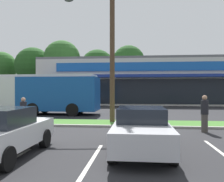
# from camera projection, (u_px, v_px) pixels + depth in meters

# --- Properties ---
(grass_median) EXTENTS (56.00, 2.20, 0.12)m
(grass_median) POSITION_uv_depth(u_px,v_px,m) (61.00, 122.00, 14.59)
(grass_median) COLOR #427A2D
(grass_median) RESTS_ON ground_plane
(curb_lip) EXTENTS (56.00, 0.24, 0.12)m
(curb_lip) POSITION_uv_depth(u_px,v_px,m) (54.00, 125.00, 13.38)
(curb_lip) COLOR #99968C
(curb_lip) RESTS_ON ground_plane
(parking_stripe_3) EXTENTS (0.12, 4.80, 0.01)m
(parking_stripe_3) POSITION_uv_depth(u_px,v_px,m) (88.00, 166.00, 6.46)
(parking_stripe_3) COLOR silver
(parking_stripe_3) RESTS_ON ground_plane
(storefront_building) EXTENTS (28.37, 11.64, 6.30)m
(storefront_building) POSITION_uv_depth(u_px,v_px,m) (144.00, 82.00, 35.05)
(storefront_building) COLOR beige
(storefront_building) RESTS_ON ground_plane
(tree_far_left) EXTENTS (6.29, 6.29, 9.82)m
(tree_far_left) POSITION_uv_depth(u_px,v_px,m) (1.00, 67.00, 49.53)
(tree_far_left) COLOR #473323
(tree_far_left) RESTS_ON ground_plane
(tree_left) EXTENTS (6.94, 6.94, 10.23)m
(tree_left) POSITION_uv_depth(u_px,v_px,m) (33.00, 65.00, 46.84)
(tree_left) COLOR #473323
(tree_left) RESTS_ON ground_plane
(tree_mid_left) EXTENTS (6.63, 6.63, 10.93)m
(tree_mid_left) POSITION_uv_depth(u_px,v_px,m) (62.00, 59.00, 43.64)
(tree_mid_left) COLOR #473323
(tree_mid_left) RESTS_ON ground_plane
(tree_mid) EXTENTS (6.47, 6.47, 9.77)m
(tree_mid) POSITION_uv_depth(u_px,v_px,m) (97.00, 66.00, 46.47)
(tree_mid) COLOR #473323
(tree_mid) RESTS_ON ground_plane
(tree_mid_right) EXTENTS (5.68, 5.68, 9.79)m
(tree_mid_right) POSITION_uv_depth(u_px,v_px,m) (129.00, 62.00, 42.24)
(tree_mid_right) COLOR #473323
(tree_mid_right) RESTS_ON ground_plane
(utility_pole) EXTENTS (3.08, 2.40, 10.53)m
(utility_pole) POSITION_uv_depth(u_px,v_px,m) (110.00, 30.00, 14.48)
(utility_pole) COLOR #4C3826
(utility_pole) RESTS_ON ground_plane
(city_bus) EXTENTS (11.71, 2.89, 3.25)m
(city_bus) POSITION_uv_depth(u_px,v_px,m) (29.00, 93.00, 20.11)
(city_bus) COLOR #144793
(city_bus) RESTS_ON ground_plane
(car_0) EXTENTS (4.76, 2.01, 1.52)m
(car_0) POSITION_uv_depth(u_px,v_px,m) (68.00, 102.00, 24.85)
(car_0) COLOR #515459
(car_0) RESTS_ON ground_plane
(car_1) EXTENTS (1.89, 4.38, 1.45)m
(car_1) POSITION_uv_depth(u_px,v_px,m) (141.00, 129.00, 7.99)
(car_1) COLOR #B7B7BC
(car_1) RESTS_ON ground_plane
(car_3) EXTENTS (1.97, 4.12, 1.50)m
(car_3) POSITION_uv_depth(u_px,v_px,m) (1.00, 132.00, 7.33)
(car_3) COLOR silver
(car_3) RESTS_ON ground_plane
(pedestrian_near_bench) EXTENTS (0.33, 0.33, 1.65)m
(pedestrian_near_bench) POSITION_uv_depth(u_px,v_px,m) (23.00, 113.00, 12.31)
(pedestrian_near_bench) COLOR black
(pedestrian_near_bench) RESTS_ON ground_plane
(pedestrian_by_pole) EXTENTS (0.36, 0.36, 1.78)m
(pedestrian_by_pole) POSITION_uv_depth(u_px,v_px,m) (205.00, 114.00, 11.57)
(pedestrian_by_pole) COLOR #47423D
(pedestrian_by_pole) RESTS_ON ground_plane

